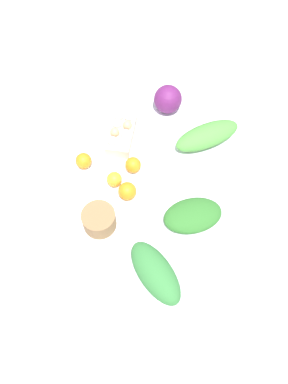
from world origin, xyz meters
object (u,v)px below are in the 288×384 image
object	(u,v)px
egg_carton	(121,133)
greens_bunch_kale	(193,215)
greens_bunch_chard	(155,273)
orange_1	(133,165)
cabbage_purple	(168,99)
orange_2	(114,179)
greens_bunch_beet_tops	(207,136)
orange_0	(83,162)
orange_3	(127,191)
paper_bag	(99,220)

from	to	relation	value
egg_carton	greens_bunch_kale	world-z (taller)	egg_carton
greens_bunch_chard	orange_1	xyz separation A→B (m)	(-0.40, -0.33, -0.01)
cabbage_purple	greens_bunch_kale	distance (m)	0.63
orange_1	orange_2	distance (m)	0.11
cabbage_purple	orange_1	size ratio (longest dim) A/B	1.90
greens_bunch_beet_tops	orange_2	world-z (taller)	greens_bunch_beet_tops
greens_bunch_kale	greens_bunch_beet_tops	bearing A→B (deg)	-163.64
orange_0	orange_1	xyz separation A→B (m)	(-0.10, 0.21, -0.00)
orange_1	orange_3	size ratio (longest dim) A/B	0.91
cabbage_purple	orange_2	bearing A→B (deg)	-0.53
orange_3	orange_1	bearing A→B (deg)	-160.40
orange_1	paper_bag	bearing A→B (deg)	2.81
cabbage_purple	egg_carton	bearing A→B (deg)	-21.54
cabbage_purple	orange_0	distance (m)	0.53
paper_bag	orange_2	bearing A→B (deg)	-165.95
greens_bunch_kale	orange_1	distance (m)	0.36
orange_0	cabbage_purple	bearing A→B (deg)	160.29
cabbage_purple	greens_bunch_chard	size ratio (longest dim) A/B	0.48
paper_bag	cabbage_purple	bearing A→B (deg)	-176.26
egg_carton	cabbage_purple	bearing A→B (deg)	-41.29
cabbage_purple	greens_bunch_kale	xyz separation A→B (m)	(0.50, 0.38, -0.04)
orange_0	greens_bunch_kale	bearing A→B (deg)	89.92
orange_0	orange_2	distance (m)	0.17
paper_bag	orange_2	size ratio (longest dim) A/B	2.05
orange_3	cabbage_purple	bearing A→B (deg)	-171.65
orange_2	greens_bunch_beet_tops	bearing A→B (deg)	147.66
orange_2	orange_3	bearing A→B (deg)	72.46
cabbage_purple	egg_carton	world-z (taller)	cabbage_purple
paper_bag	orange_1	distance (m)	0.31
cabbage_purple	orange_3	size ratio (longest dim) A/B	1.73
orange_1	greens_bunch_beet_tops	bearing A→B (deg)	143.73
greens_bunch_beet_tops	orange_1	world-z (taller)	greens_bunch_beet_tops
egg_carton	greens_bunch_beet_tops	bearing A→B (deg)	-83.50
egg_carton	orange_3	world-z (taller)	egg_carton
cabbage_purple	greens_bunch_chard	xyz separation A→B (m)	(0.80, 0.36, -0.02)
paper_bag	orange_0	bearing A→B (deg)	-133.73
cabbage_purple	orange_2	distance (m)	0.51
orange_1	egg_carton	bearing A→B (deg)	-132.99
greens_bunch_chard	greens_bunch_kale	xyz separation A→B (m)	(-0.30, 0.02, -0.01)
cabbage_purple	greens_bunch_beet_tops	size ratio (longest dim) A/B	0.43
orange_0	paper_bag	bearing A→B (deg)	46.27
orange_0	orange_1	world-z (taller)	same
orange_1	orange_2	size ratio (longest dim) A/B	1.07
orange_1	orange_3	bearing A→B (deg)	19.60
greens_bunch_kale	greens_bunch_beet_tops	world-z (taller)	greens_bunch_beet_tops
egg_carton	orange_3	distance (m)	0.32
greens_bunch_kale	greens_bunch_beet_tops	size ratio (longest dim) A/B	0.77
orange_3	paper_bag	bearing A→B (deg)	-10.13
greens_bunch_beet_tops	orange_2	xyz separation A→B (m)	(0.42, -0.26, -0.01)
paper_bag	greens_bunch_kale	bearing A→B (deg)	122.86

